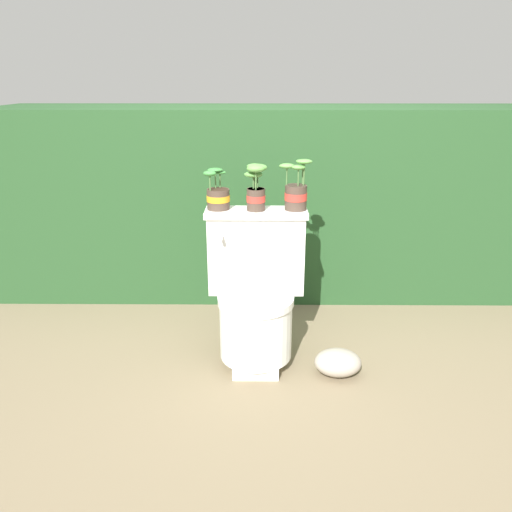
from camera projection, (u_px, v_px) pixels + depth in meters
ground_plane at (274, 360)px, 2.59m from camera, size 12.00×12.00×0.00m
hedge_backdrop at (271, 199)px, 3.39m from camera, size 3.58×0.77×1.21m
toilet at (256, 295)px, 2.53m from camera, size 0.51×0.48×0.76m
potted_plant_left at (218, 196)px, 2.49m from camera, size 0.13×0.12×0.20m
potted_plant_midleft at (256, 188)px, 2.45m from camera, size 0.11×0.12×0.23m
potted_plant_middle at (296, 192)px, 2.47m from camera, size 0.16×0.11×0.25m
garden_stone at (338, 362)px, 2.46m from camera, size 0.23×0.18×0.13m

